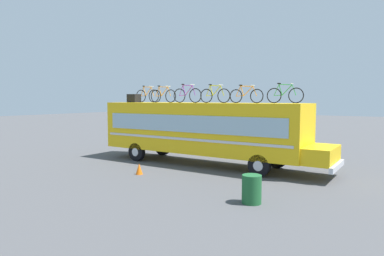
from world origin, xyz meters
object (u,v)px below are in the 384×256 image
object	(u,v)px
rooftop_bicycle_5	(246,95)
traffic_cone	(139,169)
rooftop_bicycle_4	(215,95)
trash_bin	(252,189)
rooftop_bicycle_3	(187,95)
rooftop_bicycle_2	(163,95)
rooftop_bicycle_6	(285,95)
luggage_bag_1	(134,98)
bus	(203,128)
rooftop_bicycle_1	(147,95)

from	to	relation	value
rooftop_bicycle_5	traffic_cone	size ratio (longest dim) A/B	3.47
rooftop_bicycle_4	trash_bin	size ratio (longest dim) A/B	1.81
rooftop_bicycle_3	rooftop_bicycle_5	size ratio (longest dim) A/B	1.00
rooftop_bicycle_2	traffic_cone	bearing A→B (deg)	-69.63
rooftop_bicycle_6	traffic_cone	xyz separation A→B (m)	(-5.26, -4.03, -3.33)
luggage_bag_1	traffic_cone	distance (m)	5.88
rooftop_bicycle_3	trash_bin	size ratio (longest dim) A/B	1.85
rooftop_bicycle_4	rooftop_bicycle_5	xyz separation A→B (m)	(1.59, 0.17, -0.02)
rooftop_bicycle_2	traffic_cone	world-z (taller)	rooftop_bicycle_2
bus	rooftop_bicycle_4	bearing A→B (deg)	-17.73
rooftop_bicycle_4	trash_bin	xyz separation A→B (m)	(3.99, -4.63, -3.11)
luggage_bag_1	rooftop_bicycle_5	bearing A→B (deg)	0.48
rooftop_bicycle_5	rooftop_bicycle_2	bearing A→B (deg)	-178.00
rooftop_bicycle_1	rooftop_bicycle_4	distance (m)	4.82
trash_bin	rooftop_bicycle_4	bearing A→B (deg)	130.73
bus	trash_bin	size ratio (longest dim) A/B	13.12
rooftop_bicycle_1	trash_bin	xyz separation A→B (m)	(8.78, -5.14, -3.12)
rooftop_bicycle_5	rooftop_bicycle_6	bearing A→B (deg)	15.65
rooftop_bicycle_3	rooftop_bicycle_6	xyz separation A→B (m)	(4.87, 0.73, -0.02)
luggage_bag_1	rooftop_bicycle_1	size ratio (longest dim) A/B	0.37
rooftop_bicycle_3	traffic_cone	distance (m)	4.71
luggage_bag_1	rooftop_bicycle_4	world-z (taller)	rooftop_bicycle_4
rooftop_bicycle_2	rooftop_bicycle_5	distance (m)	4.82
rooftop_bicycle_5	trash_bin	bearing A→B (deg)	-63.46
rooftop_bicycle_2	rooftop_bicycle_3	xyz separation A→B (m)	(1.65, -0.09, 0.02)
luggage_bag_1	rooftop_bicycle_6	xyz separation A→B (m)	(8.75, 0.53, 0.15)
bus	rooftop_bicycle_1	xyz separation A→B (m)	(-3.96, 0.24, 1.71)
bus	luggage_bag_1	distance (m)	4.89
rooftop_bicycle_5	trash_bin	xyz separation A→B (m)	(2.40, -4.80, -3.09)
bus	rooftop_bicycle_5	bearing A→B (deg)	-2.28
bus	rooftop_bicycle_3	world-z (taller)	rooftop_bicycle_3
luggage_bag_1	trash_bin	distance (m)	10.98
rooftop_bicycle_6	trash_bin	distance (m)	6.17
bus	rooftop_bicycle_3	bearing A→B (deg)	-154.88
bus	rooftop_bicycle_2	world-z (taller)	rooftop_bicycle_2
rooftop_bicycle_2	traffic_cone	size ratio (longest dim) A/B	3.47
rooftop_bicycle_5	rooftop_bicycle_6	size ratio (longest dim) A/B	1.00
bus	luggage_bag_1	bearing A→B (deg)	-178.09
luggage_bag_1	rooftop_bicycle_3	size ratio (longest dim) A/B	0.37
rooftop_bicycle_3	rooftop_bicycle_6	world-z (taller)	rooftop_bicycle_3
rooftop_bicycle_2	trash_bin	xyz separation A→B (m)	(7.22, -4.63, -3.11)
luggage_bag_1	rooftop_bicycle_6	bearing A→B (deg)	3.49
rooftop_bicycle_3	rooftop_bicycle_6	size ratio (longest dim) A/B	1.00
bus	rooftop_bicycle_6	distance (m)	4.47
bus	rooftop_bicycle_4	xyz separation A→B (m)	(0.83, -0.27, 1.69)
bus	rooftop_bicycle_4	size ratio (longest dim) A/B	7.24
luggage_bag_1	rooftop_bicycle_6	size ratio (longest dim) A/B	0.37
rooftop_bicycle_3	trash_bin	distance (m)	7.84
rooftop_bicycle_4	rooftop_bicycle_6	xyz separation A→B (m)	(3.29, 0.65, 0.00)
rooftop_bicycle_5	traffic_cone	xyz separation A→B (m)	(-3.56, -3.56, -3.31)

